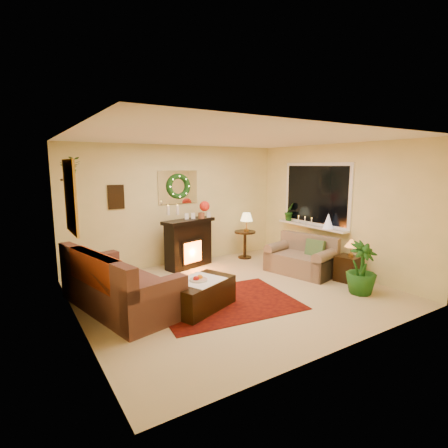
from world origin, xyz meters
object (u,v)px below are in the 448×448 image
fireplace (189,242)px  sofa (120,281)px  coffee_table (201,296)px  loveseat (301,253)px  end_table_square (348,267)px  side_table_round (245,244)px

fireplace → sofa: bearing=-158.3°
sofa → coffee_table: sofa is taller
loveseat → coffee_table: (-2.58, -0.50, -0.21)m
sofa → loveseat: sofa is taller
fireplace → end_table_square: fireplace is taller
fireplace → side_table_round: 1.47m
sofa → coffee_table: (1.02, -0.70, -0.22)m
end_table_square → sofa: bearing=165.7°
fireplace → loveseat: (1.71, -1.62, -0.13)m
loveseat → coffee_table: loveseat is taller
loveseat → side_table_round: 1.60m
sofa → fireplace: fireplace is taller
sofa → end_table_square: sofa is taller
sofa → side_table_round: bearing=9.7°
fireplace → coffee_table: fireplace is taller
fireplace → coffee_table: bearing=-127.5°
sofa → side_table_round: 3.61m
loveseat → end_table_square: bearing=-77.8°
loveseat → fireplace: bearing=122.4°
fireplace → coffee_table: size_ratio=0.99×
fireplace → coffee_table: 2.31m
side_table_round → loveseat: bearing=-80.6°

